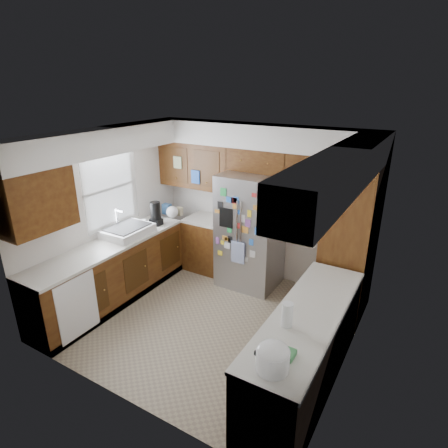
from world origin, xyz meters
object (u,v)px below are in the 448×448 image
at_px(rice_cooker, 273,357).
at_px(fridge, 250,231).
at_px(paper_towel, 287,315).
at_px(pantry, 349,242).

bearing_deg(rice_cooker, fridge, 120.13).
bearing_deg(paper_towel, pantry, 86.61).
distance_m(rice_cooker, paper_towel, 0.61).
distance_m(fridge, paper_towel, 2.43).
xyz_separation_m(pantry, fridge, (-1.50, 0.05, -0.17)).
bearing_deg(pantry, fridge, 177.94).
bearing_deg(paper_towel, rice_cooker, -79.19).
distance_m(fridge, rice_cooker, 2.99).
xyz_separation_m(pantry, rice_cooker, (-0.00, -2.53, -0.03)).
relative_size(fridge, paper_towel, 7.44).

